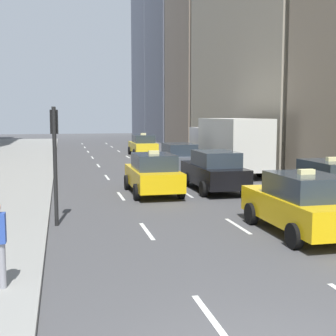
# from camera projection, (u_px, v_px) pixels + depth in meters

# --- Properties ---
(lane_markings) EXTENTS (5.72, 56.00, 0.01)m
(lane_markings) POSITION_uv_depth(u_px,v_px,m) (148.00, 170.00, 28.69)
(lane_markings) COLOR white
(lane_markings) RESTS_ON ground
(building_row_right) EXTENTS (6.00, 71.90, 34.14)m
(building_row_right) POSITION_uv_depth(u_px,v_px,m) (210.00, 8.00, 45.80)
(building_row_right) COLOR gray
(building_row_right) RESTS_ON ground
(taxi_lead) EXTENTS (2.02, 4.40, 1.87)m
(taxi_lead) POSITION_uv_depth(u_px,v_px,m) (329.00, 184.00, 16.82)
(taxi_lead) COLOR yellow
(taxi_lead) RESTS_ON ground
(taxi_second) EXTENTS (2.02, 4.40, 1.87)m
(taxi_second) POSITION_uv_depth(u_px,v_px,m) (143.00, 145.00, 38.49)
(taxi_second) COLOR yellow
(taxi_second) RESTS_ON ground
(taxi_third) EXTENTS (2.02, 4.40, 1.87)m
(taxi_third) POSITION_uv_depth(u_px,v_px,m) (302.00, 203.00, 13.13)
(taxi_third) COLOR yellow
(taxi_third) RESTS_ON ground
(taxi_fourth) EXTENTS (2.02, 4.40, 1.87)m
(taxi_fourth) POSITION_uv_depth(u_px,v_px,m) (153.00, 174.00, 19.79)
(taxi_fourth) COLOR yellow
(taxi_fourth) RESTS_ON ground
(sedan_black_near) EXTENTS (2.02, 4.50, 1.72)m
(sedan_black_near) POSITION_uv_depth(u_px,v_px,m) (178.00, 158.00, 26.90)
(sedan_black_near) COLOR #565B66
(sedan_black_near) RESTS_ON ground
(sedan_silver_behind) EXTENTS (2.02, 4.66, 1.78)m
(sedan_silver_behind) POSITION_uv_depth(u_px,v_px,m) (214.00, 171.00, 20.65)
(sedan_silver_behind) COLOR black
(sedan_silver_behind) RESTS_ON ground
(box_truck) EXTENTS (2.58, 8.40, 3.15)m
(box_truck) POSITION_uv_depth(u_px,v_px,m) (227.00, 143.00, 26.96)
(box_truck) COLOR silver
(box_truck) RESTS_ON ground
(traffic_light_pole) EXTENTS (0.24, 0.42, 3.60)m
(traffic_light_pole) POSITION_uv_depth(u_px,v_px,m) (55.00, 146.00, 14.04)
(traffic_light_pole) COLOR black
(traffic_light_pole) RESTS_ON ground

